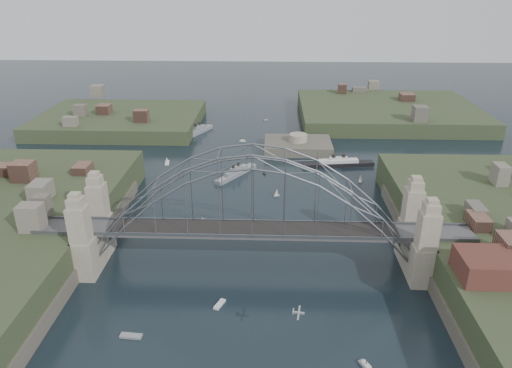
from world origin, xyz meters
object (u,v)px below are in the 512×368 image
Objects in this scene: naval_cruiser_near at (236,173)px; bridge at (253,211)px; ocean_liner at (338,164)px; naval_cruiser_far at (198,131)px; fort_island at (298,151)px.

bridge is at bearing -81.70° from naval_cruiser_near.
bridge reaches higher than ocean_liner.
naval_cruiser_far reaches higher than ocean_liner.
fort_island reaches higher than naval_cruiser_far.
naval_cruiser_near is 0.98× the size of naval_cruiser_far.
fort_island reaches higher than naval_cruiser_near.
fort_island is 1.42× the size of naval_cruiser_near.
fort_island reaches higher than ocean_liner.
naval_cruiser_far is (-35.83, 16.64, 1.21)m from fort_island.
ocean_liner is at bearing 66.92° from bridge.
naval_cruiser_far is 0.72× the size of ocean_liner.
naval_cruiser_near is at bearing -164.15° from ocean_liner.
ocean_liner is at bearing -33.29° from naval_cruiser_far.
ocean_liner is (11.64, -14.52, 1.17)m from fort_island.
ocean_liner is at bearing -51.29° from fort_island.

